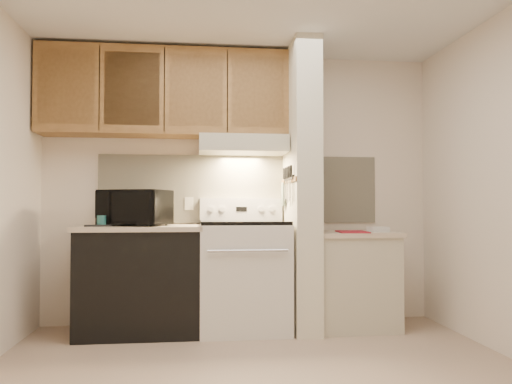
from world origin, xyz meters
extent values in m
plane|color=tan|center=(0.00, 0.00, 0.00)|extent=(3.60, 3.60, 0.00)
cube|color=#F4E2CD|center=(0.00, 1.50, 1.25)|extent=(3.60, 2.50, 0.02)
cube|color=beige|center=(0.00, 1.49, 1.24)|extent=(2.60, 0.02, 0.63)
cube|color=silver|center=(0.00, 1.16, 0.46)|extent=(0.76, 0.65, 0.92)
cube|color=black|center=(0.00, 0.84, 0.50)|extent=(0.50, 0.01, 0.30)
cylinder|color=silver|center=(0.00, 0.80, 0.72)|extent=(0.65, 0.02, 0.02)
cube|color=black|center=(0.00, 1.16, 0.94)|extent=(0.74, 0.64, 0.03)
cube|color=silver|center=(0.00, 1.44, 1.05)|extent=(0.76, 0.08, 0.20)
cube|color=black|center=(0.00, 1.40, 1.05)|extent=(0.10, 0.01, 0.04)
cylinder|color=silver|center=(-0.28, 1.40, 1.05)|extent=(0.05, 0.02, 0.05)
cylinder|color=silver|center=(-0.18, 1.40, 1.05)|extent=(0.05, 0.02, 0.05)
cylinder|color=silver|center=(0.18, 1.40, 1.05)|extent=(0.05, 0.02, 0.05)
cylinder|color=silver|center=(0.28, 1.40, 1.05)|extent=(0.05, 0.02, 0.05)
cube|color=black|center=(-0.88, 1.17, 0.43)|extent=(1.00, 0.63, 0.87)
cube|color=beige|center=(-0.88, 1.17, 0.89)|extent=(1.04, 0.67, 0.04)
cube|color=black|center=(-1.21, 1.01, 0.92)|extent=(0.22, 0.11, 0.01)
cylinder|color=#276A69|center=(-1.19, 1.06, 0.95)|extent=(0.10, 0.10, 0.09)
cube|color=beige|center=(-0.48, 1.48, 1.10)|extent=(0.08, 0.01, 0.12)
imported|color=black|center=(-0.93, 1.15, 1.06)|extent=(0.64, 0.55, 0.30)
cube|color=beige|center=(0.51, 1.15, 1.25)|extent=(0.22, 0.70, 2.50)
cube|color=olive|center=(0.39, 1.15, 1.30)|extent=(0.01, 0.70, 0.04)
cube|color=black|center=(0.39, 1.10, 1.32)|extent=(0.02, 0.42, 0.04)
cube|color=silver|center=(0.38, 0.95, 1.22)|extent=(0.01, 0.03, 0.16)
cylinder|color=black|center=(0.38, 0.94, 1.37)|extent=(0.02, 0.02, 0.10)
cube|color=silver|center=(0.38, 1.02, 1.21)|extent=(0.01, 0.04, 0.18)
cylinder|color=black|center=(0.38, 1.03, 1.37)|extent=(0.02, 0.02, 0.10)
cube|color=silver|center=(0.38, 1.11, 1.20)|extent=(0.01, 0.04, 0.20)
cylinder|color=black|center=(0.38, 1.09, 1.37)|extent=(0.02, 0.02, 0.10)
cube|color=silver|center=(0.38, 1.18, 1.22)|extent=(0.01, 0.04, 0.16)
cylinder|color=black|center=(0.38, 1.17, 1.37)|extent=(0.02, 0.02, 0.10)
cube|color=silver|center=(0.38, 1.27, 1.21)|extent=(0.01, 0.04, 0.18)
cylinder|color=black|center=(0.38, 1.27, 1.37)|extent=(0.02, 0.02, 0.10)
cube|color=slate|center=(0.38, 1.32, 1.19)|extent=(0.03, 0.09, 0.21)
cube|color=beige|center=(0.97, 1.15, 0.40)|extent=(0.70, 0.60, 0.81)
cube|color=beige|center=(0.97, 1.15, 0.83)|extent=(0.74, 0.64, 0.04)
cube|color=maroon|center=(0.92, 1.00, 0.86)|extent=(0.28, 0.36, 0.01)
cube|color=white|center=(1.17, 1.05, 0.87)|extent=(0.19, 0.15, 0.04)
cube|color=beige|center=(0.00, 1.28, 1.62)|extent=(0.78, 0.44, 0.15)
cube|color=beige|center=(0.00, 1.07, 1.58)|extent=(0.78, 0.04, 0.06)
cube|color=olive|center=(-0.69, 1.32, 2.08)|extent=(2.18, 0.33, 0.77)
cube|color=olive|center=(-1.51, 1.17, 2.08)|extent=(0.46, 0.01, 0.63)
cube|color=black|center=(-1.23, 1.16, 2.08)|extent=(0.01, 0.01, 0.73)
cube|color=olive|center=(-0.96, 1.17, 2.08)|extent=(0.46, 0.01, 0.63)
cube|color=black|center=(-0.69, 1.16, 2.08)|extent=(0.01, 0.01, 0.73)
cube|color=olive|center=(-0.42, 1.17, 2.08)|extent=(0.46, 0.01, 0.63)
cube|color=black|center=(-0.14, 1.16, 2.08)|extent=(0.01, 0.01, 0.73)
cube|color=olive|center=(0.13, 1.17, 2.08)|extent=(0.46, 0.01, 0.63)
camera|label=1|loc=(-0.39, -3.17, 1.07)|focal=35.00mm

